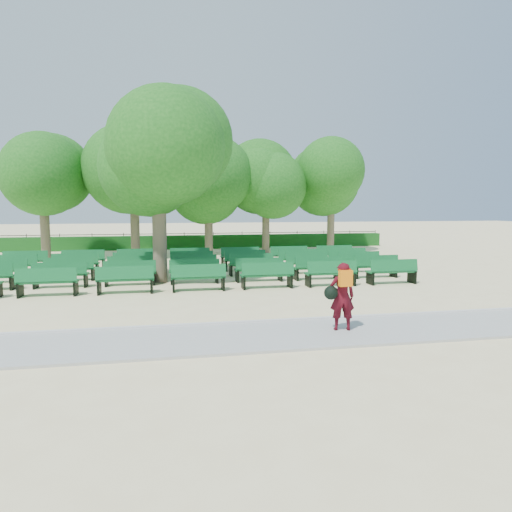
{
  "coord_description": "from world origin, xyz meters",
  "views": [
    {
      "loc": [
        -2.15,
        -17.02,
        2.91
      ],
      "look_at": [
        0.98,
        -1.0,
        1.1
      ],
      "focal_mm": 32.0,
      "sensor_mm": 36.0,
      "label": 1
    }
  ],
  "objects": [
    {
      "name": "ground",
      "position": [
        0.0,
        0.0,
        0.0
      ],
      "size": [
        120.0,
        120.0,
        0.0
      ],
      "primitive_type": "plane",
      "color": "beige"
    },
    {
      "name": "paving",
      "position": [
        0.0,
        -7.4,
        0.03
      ],
      "size": [
        30.0,
        2.2,
        0.06
      ],
      "primitive_type": "cube",
      "color": "#A8A9A5",
      "rests_on": "ground"
    },
    {
      "name": "curb",
      "position": [
        0.0,
        -6.25,
        0.05
      ],
      "size": [
        30.0,
        0.12,
        0.1
      ],
      "primitive_type": "cube",
      "color": "silver",
      "rests_on": "ground"
    },
    {
      "name": "hedge",
      "position": [
        0.0,
        14.0,
        0.45
      ],
      "size": [
        26.0,
        0.7,
        0.9
      ],
      "primitive_type": "cube",
      "color": "#145017",
      "rests_on": "ground"
    },
    {
      "name": "fence",
      "position": [
        0.0,
        14.4,
        0.0
      ],
      "size": [
        26.0,
        0.1,
        1.02
      ],
      "primitive_type": null,
      "color": "black",
      "rests_on": "ground"
    },
    {
      "name": "tree_line",
      "position": [
        0.0,
        10.0,
        0.0
      ],
      "size": [
        21.8,
        6.8,
        7.04
      ],
      "primitive_type": null,
      "color": "#22691C",
      "rests_on": "ground"
    },
    {
      "name": "bench_array",
      "position": [
        -1.13,
        1.57,
        0.1
      ],
      "size": [
        1.87,
        0.64,
        1.17
      ],
      "rotation": [
        0.0,
        0.0,
        0.04
      ],
      "color": "#10602B",
      "rests_on": "ground"
    },
    {
      "name": "tree_among",
      "position": [
        -2.43,
        0.51,
        4.45
      ],
      "size": [
        4.96,
        4.96,
        6.71
      ],
      "color": "brown",
      "rests_on": "ground"
    },
    {
      "name": "person",
      "position": [
        1.73,
        -7.34,
        0.87
      ],
      "size": [
        0.76,
        0.48,
        1.57
      ],
      "rotation": [
        0.0,
        0.0,
        2.98
      ],
      "color": "#450912",
      "rests_on": "ground"
    }
  ]
}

